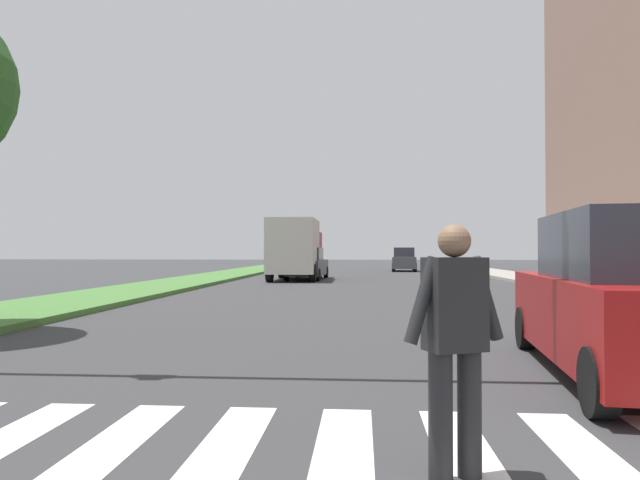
% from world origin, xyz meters
% --- Properties ---
extents(ground_plane, '(140.00, 140.00, 0.00)m').
position_xyz_m(ground_plane, '(0.00, 30.00, 0.00)').
color(ground_plane, '#38383A').
extents(crosswalk, '(7.65, 2.20, 0.01)m').
position_xyz_m(crosswalk, '(0.00, 7.18, 0.00)').
color(crosswalk, silver).
rests_on(crosswalk, ground_plane).
extents(median_strip, '(3.30, 64.00, 0.15)m').
position_xyz_m(median_strip, '(-7.98, 28.00, 0.07)').
color(median_strip, '#477A38').
rests_on(median_strip, ground_plane).
extents(sidewalk_right, '(3.00, 64.00, 0.15)m').
position_xyz_m(sidewalk_right, '(8.82, 28.00, 0.07)').
color(sidewalk_right, '#9E9991').
rests_on(sidewalk_right, ground_plane).
extents(traffic_light_gantry, '(9.48, 0.30, 6.00)m').
position_xyz_m(traffic_light_gantry, '(-3.81, 9.52, 4.38)').
color(traffic_light_gantry, gold).
rests_on(traffic_light_gantry, median_strip).
extents(pedestrian_performer, '(0.72, 0.37, 1.69)m').
position_xyz_m(pedestrian_performer, '(0.76, 6.70, 0.93)').
color(pedestrian_performer, '#262628').
rests_on(pedestrian_performer, ground_plane).
extents(suv_crossing, '(2.41, 4.78, 1.97)m').
position_xyz_m(suv_crossing, '(3.33, 9.87, 0.93)').
color(suv_crossing, maroon).
rests_on(suv_crossing, ground_plane).
extents(sedan_midblock, '(2.02, 4.61, 1.68)m').
position_xyz_m(sedan_midblock, '(-2.77, 32.84, 0.78)').
color(sedan_midblock, '#474C51').
rests_on(sedan_midblock, ground_plane).
extents(sedan_distant, '(2.03, 4.32, 1.76)m').
position_xyz_m(sedan_distant, '(3.30, 45.55, 0.81)').
color(sedan_distant, '#474C51').
rests_on(sedan_distant, ground_plane).
extents(truck_box_delivery, '(2.40, 6.20, 3.10)m').
position_xyz_m(truck_box_delivery, '(-3.29, 32.05, 1.63)').
color(truck_box_delivery, maroon).
rests_on(truck_box_delivery, ground_plane).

